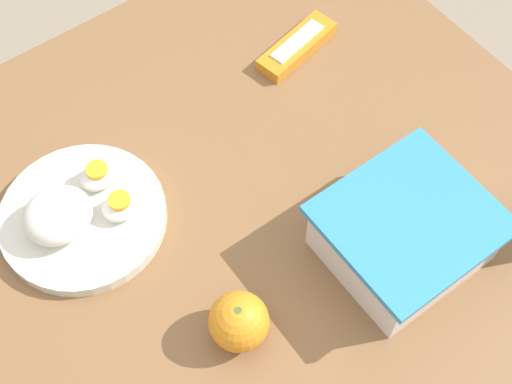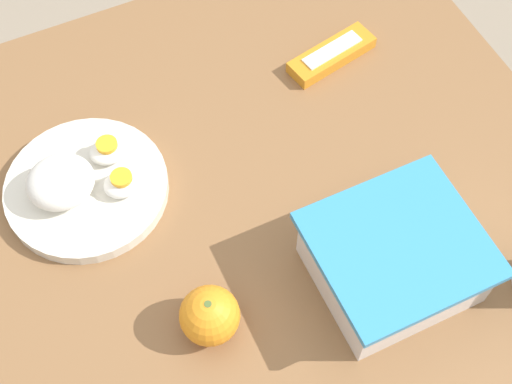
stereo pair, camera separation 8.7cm
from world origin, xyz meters
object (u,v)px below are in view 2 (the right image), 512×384
(rice_plate, at_px, (83,185))
(candy_bar, at_px, (332,55))
(food_container, at_px, (393,261))
(orange_fruit, at_px, (210,315))

(rice_plate, bearing_deg, candy_bar, -170.69)
(rice_plate, bearing_deg, food_container, 137.88)
(food_container, relative_size, candy_bar, 1.34)
(food_container, xyz_separation_m, orange_fruit, (0.22, -0.03, -0.00))
(candy_bar, bearing_deg, rice_plate, 9.31)
(food_container, bearing_deg, candy_bar, -106.72)
(food_container, height_order, rice_plate, food_container)
(food_container, distance_m, rice_plate, 0.39)
(rice_plate, height_order, candy_bar, rice_plate)
(food_container, relative_size, rice_plate, 0.90)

